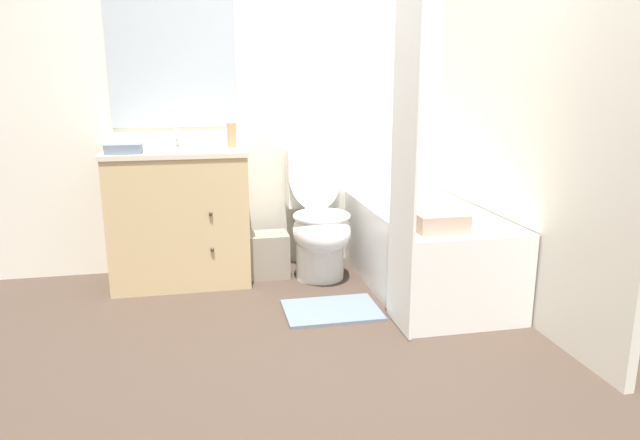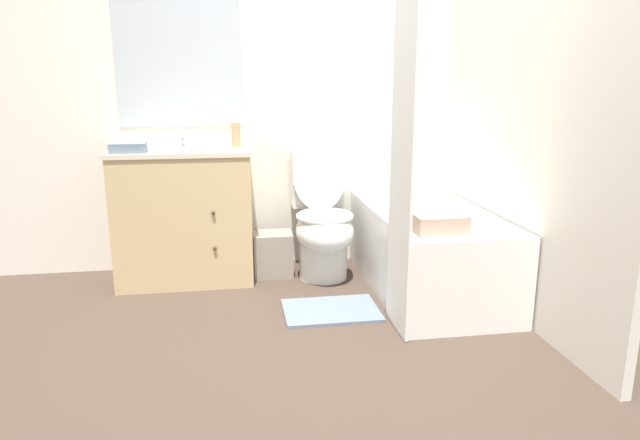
{
  "view_description": "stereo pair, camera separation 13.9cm",
  "coord_description": "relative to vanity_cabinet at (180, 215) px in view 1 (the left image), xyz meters",
  "views": [
    {
      "loc": [
        -0.55,
        -2.36,
        1.3
      ],
      "look_at": [
        0.09,
        0.72,
        0.52
      ],
      "focal_mm": 32.0,
      "sensor_mm": 36.0,
      "label": 1
    },
    {
      "loc": [
        -0.42,
        -2.38,
        1.3
      ],
      "look_at": [
        0.09,
        0.72,
        0.52
      ],
      "focal_mm": 32.0,
      "sensor_mm": 36.0,
      "label": 2
    }
  ],
  "objects": [
    {
      "name": "ground_plane",
      "position": [
        0.71,
        -1.34,
        -0.44
      ],
      "size": [
        14.0,
        14.0,
        0.0
      ],
      "primitive_type": "plane",
      "color": "#47382D"
    },
    {
      "name": "wall_back",
      "position": [
        0.71,
        0.28,
        0.81
      ],
      "size": [
        8.0,
        0.06,
        2.5
      ],
      "color": "white",
      "rests_on": "ground_plane"
    },
    {
      "name": "wall_right",
      "position": [
        1.89,
        -0.54,
        0.81
      ],
      "size": [
        0.05,
        2.59,
        2.5
      ],
      "color": "white",
      "rests_on": "ground_plane"
    },
    {
      "name": "vanity_cabinet",
      "position": [
        0.0,
        0.0,
        0.0
      ],
      "size": [
        0.88,
        0.54,
        0.87
      ],
      "color": "tan",
      "rests_on": "ground_plane"
    },
    {
      "name": "sink_faucet",
      "position": [
        -0.0,
        0.17,
        0.46
      ],
      "size": [
        0.14,
        0.12,
        0.12
      ],
      "color": "silver",
      "rests_on": "vanity_cabinet"
    },
    {
      "name": "toilet",
      "position": [
        0.9,
        -0.09,
        -0.07
      ],
      "size": [
        0.38,
        0.67,
        0.89
      ],
      "color": "white",
      "rests_on": "ground_plane"
    },
    {
      "name": "bathtub",
      "position": [
        1.51,
        -0.44,
        -0.18
      ],
      "size": [
        0.69,
        1.4,
        0.51
      ],
      "color": "white",
      "rests_on": "ground_plane"
    },
    {
      "name": "shower_curtain",
      "position": [
        1.15,
        -0.99,
        0.51
      ],
      "size": [
        0.02,
        0.36,
        1.9
      ],
      "color": "white",
      "rests_on": "ground_plane"
    },
    {
      "name": "wastebasket",
      "position": [
        0.57,
        -0.02,
        -0.3
      ],
      "size": [
        0.26,
        0.22,
        0.3
      ],
      "color": "gray",
      "rests_on": "ground_plane"
    },
    {
      "name": "tissue_box",
      "position": [
        0.21,
        0.0,
        0.47
      ],
      "size": [
        0.15,
        0.14,
        0.1
      ],
      "color": "beige",
      "rests_on": "vanity_cabinet"
    },
    {
      "name": "soap_dispenser",
      "position": [
        0.35,
        0.03,
        0.51
      ],
      "size": [
        0.06,
        0.06,
        0.19
      ],
      "color": "tan",
      "rests_on": "vanity_cabinet"
    },
    {
      "name": "hand_towel_folded",
      "position": [
        -0.29,
        -0.16,
        0.46
      ],
      "size": [
        0.21,
        0.14,
        0.06
      ],
      "color": "slate",
      "rests_on": "vanity_cabinet"
    },
    {
      "name": "bath_towel_folded",
      "position": [
        1.38,
        -0.94,
        0.12
      ],
      "size": [
        0.27,
        0.23,
        0.1
      ],
      "color": "tan",
      "rests_on": "bathtub"
    },
    {
      "name": "bath_mat",
      "position": [
        0.85,
        -0.71,
        -0.44
      ],
      "size": [
        0.54,
        0.39,
        0.02
      ],
      "color": "slate",
      "rests_on": "ground_plane"
    }
  ]
}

